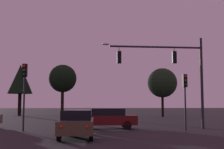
# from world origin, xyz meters

# --- Properties ---
(ground_plane) EXTENTS (168.00, 168.00, 0.00)m
(ground_plane) POSITION_xyz_m (0.00, 24.50, 0.00)
(ground_plane) COLOR #262326
(ground_plane) RESTS_ON ground
(traffic_signal_mast_arm) EXTENTS (7.59, 0.59, 6.79)m
(traffic_signal_mast_arm) POSITION_xyz_m (4.26, 14.55, 4.63)
(traffic_signal_mast_arm) COLOR #232326
(traffic_signal_mast_arm) RESTS_ON ground
(traffic_light_corner_left) EXTENTS (0.34, 0.38, 3.89)m
(traffic_light_corner_left) POSITION_xyz_m (4.75, 13.11, 2.77)
(traffic_light_corner_left) COLOR #232326
(traffic_light_corner_left) RESTS_ON ground
(traffic_light_corner_right) EXTENTS (0.33, 0.37, 4.56)m
(traffic_light_corner_right) POSITION_xyz_m (-6.27, 13.31, 3.22)
(traffic_light_corner_right) COLOR #232326
(traffic_light_corner_right) RESTS_ON ground
(car_nearside_lane) EXTENTS (1.80, 4.57, 1.52)m
(car_nearside_lane) POSITION_xyz_m (-2.46, 9.36, 0.80)
(car_nearside_lane) COLOR #473828
(car_nearside_lane) RESTS_ON ground
(car_crossing_left) EXTENTS (4.56, 1.80, 1.52)m
(car_crossing_left) POSITION_xyz_m (-0.60, 14.96, 0.80)
(car_crossing_left) COLOR #4C0F0F
(car_crossing_left) RESTS_ON ground
(tree_behind_sign) EXTENTS (4.09, 4.09, 6.75)m
(tree_behind_sign) POSITION_xyz_m (7.91, 34.01, 4.68)
(tree_behind_sign) COLOR black
(tree_behind_sign) RESTS_ON ground
(tree_left_far) EXTENTS (3.65, 3.65, 7.64)m
(tree_left_far) POSITION_xyz_m (-12.62, 38.36, 5.41)
(tree_left_far) COLOR black
(tree_left_far) RESTS_ON ground
(tree_center_horizon) EXTENTS (4.16, 4.16, 7.65)m
(tree_center_horizon) POSITION_xyz_m (-6.29, 38.07, 5.53)
(tree_center_horizon) COLOR black
(tree_center_horizon) RESTS_ON ground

